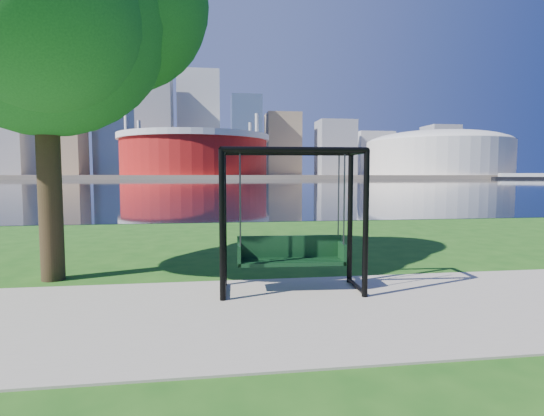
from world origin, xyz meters
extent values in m
plane|color=#1E5114|center=(0.00, 0.00, 0.00)|extent=(900.00, 900.00, 0.00)
cube|color=#9E937F|center=(0.00, -0.50, 0.01)|extent=(120.00, 4.00, 0.03)
cube|color=black|center=(0.00, 102.00, 0.01)|extent=(900.00, 180.00, 0.02)
cube|color=#937F60|center=(0.00, 306.00, 1.00)|extent=(900.00, 228.00, 2.00)
cylinder|color=maroon|center=(-10.00, 235.00, 13.00)|extent=(80.00, 80.00, 22.00)
cylinder|color=silver|center=(-10.00, 235.00, 22.50)|extent=(83.00, 83.00, 3.00)
cylinder|color=silver|center=(22.91, 254.00, 18.00)|extent=(2.00, 2.00, 32.00)
cylinder|color=silver|center=(-42.91, 254.00, 18.00)|extent=(2.00, 2.00, 32.00)
cylinder|color=silver|center=(-42.91, 216.00, 18.00)|extent=(2.00, 2.00, 32.00)
cylinder|color=silver|center=(22.91, 216.00, 18.00)|extent=(2.00, 2.00, 32.00)
cylinder|color=beige|center=(135.00, 235.00, 12.00)|extent=(84.00, 84.00, 20.00)
ellipsoid|color=beige|center=(135.00, 235.00, 21.00)|extent=(84.00, 84.00, 15.12)
cube|color=gray|center=(-140.00, 310.00, 33.00)|extent=(28.00, 28.00, 62.00)
cube|color=#998466|center=(-100.00, 300.00, 46.00)|extent=(26.00, 26.00, 88.00)
cube|color=slate|center=(-70.00, 325.00, 49.50)|extent=(30.00, 24.00, 95.00)
cube|color=gray|center=(-40.00, 305.00, 38.00)|extent=(24.00, 24.00, 72.00)
cube|color=silver|center=(-10.00, 335.00, 42.00)|extent=(32.00, 28.00, 80.00)
cube|color=slate|center=(25.00, 310.00, 31.00)|extent=(22.00, 22.00, 58.00)
cube|color=#998466|center=(55.00, 325.00, 26.00)|extent=(26.00, 26.00, 48.00)
cube|color=gray|center=(95.00, 315.00, 23.00)|extent=(28.00, 24.00, 42.00)
cube|color=silver|center=(135.00, 340.00, 20.00)|extent=(30.00, 26.00, 36.00)
cube|color=gray|center=(185.00, 320.00, 22.00)|extent=(24.00, 24.00, 40.00)
cube|color=#998466|center=(225.00, 335.00, 18.00)|extent=(26.00, 26.00, 32.00)
sphere|color=#998466|center=(-100.00, 300.00, 93.50)|extent=(10.00, 10.00, 10.00)
cylinder|color=black|center=(-0.98, 0.17, 1.27)|extent=(0.10, 0.10, 2.54)
cylinder|color=black|center=(1.45, 0.03, 1.27)|extent=(0.10, 0.10, 2.54)
cylinder|color=black|center=(-0.92, 1.17, 1.27)|extent=(0.10, 0.10, 2.54)
cylinder|color=black|center=(1.50, 1.03, 1.27)|extent=(0.10, 0.10, 2.54)
cylinder|color=black|center=(0.23, 0.10, 2.54)|extent=(2.43, 0.24, 0.10)
cylinder|color=black|center=(0.29, 1.10, 2.54)|extent=(2.43, 0.24, 0.10)
cylinder|color=black|center=(-0.95, 0.67, 2.54)|extent=(0.16, 1.00, 0.10)
cylinder|color=black|center=(-0.95, 0.67, 0.09)|extent=(0.14, 1.00, 0.08)
cylinder|color=black|center=(1.48, 0.53, 2.54)|extent=(0.16, 1.00, 0.10)
cylinder|color=black|center=(1.48, 0.53, 0.09)|extent=(0.14, 1.00, 0.08)
cube|color=black|center=(0.26, 0.60, 0.55)|extent=(1.96, 0.61, 0.07)
cube|color=black|center=(0.28, 0.81, 0.79)|extent=(1.93, 0.17, 0.42)
cube|color=black|center=(-0.67, 0.65, 0.71)|extent=(0.08, 0.50, 0.38)
cube|color=black|center=(1.19, 0.55, 0.71)|extent=(0.08, 0.50, 0.38)
cylinder|color=#39383E|center=(-0.66, 0.45, 1.68)|extent=(0.03, 0.03, 1.60)
cylinder|color=#39383E|center=(1.16, 0.34, 1.68)|extent=(0.03, 0.03, 1.60)
cylinder|color=#39383E|center=(-0.63, 0.86, 1.68)|extent=(0.03, 0.03, 1.60)
cylinder|color=#39383E|center=(1.18, 0.75, 1.68)|extent=(0.03, 0.03, 1.60)
cylinder|color=black|center=(-4.34, 2.18, 2.26)|extent=(0.45, 0.45, 4.52)
sphere|color=#1A591E|center=(-4.34, 2.18, 5.35)|extent=(4.94, 4.94, 4.94)
sphere|color=#1A591E|center=(-3.01, 2.80, 5.76)|extent=(3.70, 3.70, 3.70)
sphere|color=#1A591E|center=(-3.93, 1.05, 4.83)|extent=(3.29, 3.29, 3.29)
cube|color=black|center=(152.48, 182.61, 0.60)|extent=(29.90, 17.94, 1.16)
cube|color=silver|center=(152.48, 182.61, 2.06)|extent=(23.96, 14.44, 1.75)
camera|label=1|loc=(-1.15, -6.83, 2.13)|focal=28.00mm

